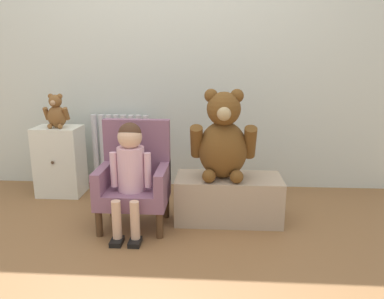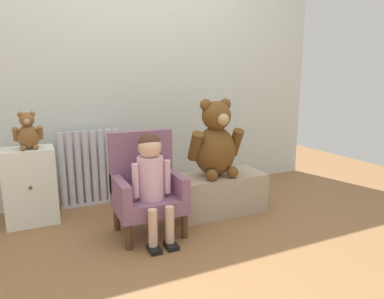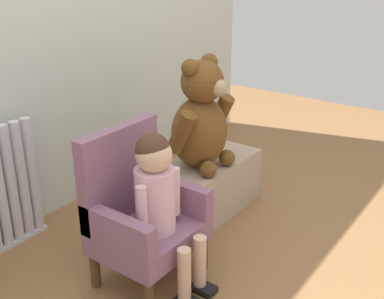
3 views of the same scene
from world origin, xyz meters
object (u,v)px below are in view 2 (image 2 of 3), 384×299
at_px(low_bench, 219,193).
at_px(large_teddy_bear, 216,143).
at_px(small_teddy_bear, 28,133).
at_px(child_figure, 151,172).
at_px(child_armchair, 147,187).
at_px(radiator, 91,169).
at_px(small_dresser, 31,186).

relative_size(low_bench, large_teddy_bear, 1.21).
bearing_deg(small_teddy_bear, child_figure, -40.06).
distance_m(child_figure, small_teddy_bear, 0.93).
relative_size(child_armchair, large_teddy_bear, 1.17).
xyz_separation_m(child_armchair, child_figure, (0.00, -0.11, 0.14)).
height_order(radiator, low_bench, radiator).
relative_size(small_dresser, child_armchair, 0.80).
distance_m(small_dresser, large_teddy_bear, 1.38).
relative_size(low_bench, small_teddy_bear, 2.70).
bearing_deg(small_dresser, low_bench, -16.96).
bearing_deg(small_teddy_bear, child_armchair, -34.22).
height_order(radiator, small_teddy_bear, small_teddy_bear).
distance_m(radiator, small_teddy_bear, 0.60).
xyz_separation_m(small_dresser, child_figure, (0.71, -0.61, 0.17)).
xyz_separation_m(low_bench, large_teddy_bear, (-0.04, -0.01, 0.41)).
xyz_separation_m(small_dresser, child_armchair, (0.71, -0.50, 0.04)).
bearing_deg(small_dresser, child_figure, -40.64).
bearing_deg(low_bench, child_figure, -161.55).
distance_m(radiator, large_teddy_bear, 1.06).
bearing_deg(large_teddy_bear, low_bench, 16.38).
xyz_separation_m(child_figure, low_bench, (0.62, 0.21, -0.30)).
distance_m(small_dresser, child_figure, 0.95).
xyz_separation_m(large_teddy_bear, small_teddy_bear, (-1.27, 0.39, 0.11)).
distance_m(child_armchair, small_teddy_bear, 0.91).
height_order(radiator, small_dresser, radiator).
relative_size(child_armchair, low_bench, 0.97).
xyz_separation_m(child_figure, small_teddy_bear, (-0.70, 0.58, 0.22)).
height_order(small_dresser, child_figure, child_figure).
bearing_deg(child_armchair, small_dresser, 144.95).
bearing_deg(child_armchair, child_figure, -90.00).
relative_size(small_dresser, large_teddy_bear, 0.94).
bearing_deg(child_figure, large_teddy_bear, 18.61).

